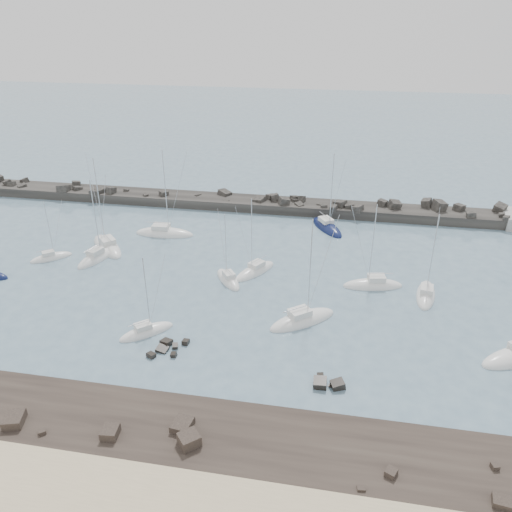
{
  "coord_description": "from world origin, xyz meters",
  "views": [
    {
      "loc": [
        14.16,
        -53.32,
        35.8
      ],
      "look_at": [
        2.35,
        12.0,
        2.57
      ],
      "focal_mm": 35.0,
      "sensor_mm": 36.0,
      "label": 1
    }
  ],
  "objects_px": {
    "sailboat_7": "(302,320)",
    "sailboat_13": "(51,258)",
    "sailboat_14": "(146,332)",
    "sailboat_9": "(373,286)",
    "sailboat_5": "(228,280)",
    "sailboat_8": "(327,228)",
    "sailboat_4": "(164,234)",
    "sailboat_3": "(98,258)",
    "sailboat_10": "(426,295)",
    "sailboat_1": "(107,247)",
    "sailboat_6": "(255,271)"
  },
  "relations": [
    {
      "from": "sailboat_4",
      "to": "sailboat_5",
      "type": "xyz_separation_m",
      "value": [
        14.77,
        -14.1,
        -0.01
      ]
    },
    {
      "from": "sailboat_4",
      "to": "sailboat_7",
      "type": "bearing_deg",
      "value": -40.65
    },
    {
      "from": "sailboat_9",
      "to": "sailboat_14",
      "type": "relative_size",
      "value": 1.23
    },
    {
      "from": "sailboat_9",
      "to": "sailboat_4",
      "type": "bearing_deg",
      "value": 161.25
    },
    {
      "from": "sailboat_9",
      "to": "sailboat_10",
      "type": "distance_m",
      "value": 7.25
    },
    {
      "from": "sailboat_5",
      "to": "sailboat_9",
      "type": "bearing_deg",
      "value": 5.66
    },
    {
      "from": "sailboat_7",
      "to": "sailboat_8",
      "type": "relative_size",
      "value": 1.0
    },
    {
      "from": "sailboat_6",
      "to": "sailboat_13",
      "type": "xyz_separation_m",
      "value": [
        -32.63,
        -1.3,
        -0.01
      ]
    },
    {
      "from": "sailboat_5",
      "to": "sailboat_8",
      "type": "height_order",
      "value": "sailboat_8"
    },
    {
      "from": "sailboat_9",
      "to": "sailboat_7",
      "type": "bearing_deg",
      "value": -130.45
    },
    {
      "from": "sailboat_10",
      "to": "sailboat_14",
      "type": "relative_size",
      "value": 1.16
    },
    {
      "from": "sailboat_9",
      "to": "sailboat_8",
      "type": "bearing_deg",
      "value": 110.84
    },
    {
      "from": "sailboat_14",
      "to": "sailboat_9",
      "type": "bearing_deg",
      "value": 30.96
    },
    {
      "from": "sailboat_4",
      "to": "sailboat_13",
      "type": "height_order",
      "value": "sailboat_4"
    },
    {
      "from": "sailboat_9",
      "to": "sailboat_13",
      "type": "bearing_deg",
      "value": -179.88
    },
    {
      "from": "sailboat_10",
      "to": "sailboat_3",
      "type": "bearing_deg",
      "value": 176.9
    },
    {
      "from": "sailboat_5",
      "to": "sailboat_9",
      "type": "xyz_separation_m",
      "value": [
        20.72,
        2.06,
        0.01
      ]
    },
    {
      "from": "sailboat_5",
      "to": "sailboat_14",
      "type": "height_order",
      "value": "sailboat_5"
    },
    {
      "from": "sailboat_6",
      "to": "sailboat_9",
      "type": "relative_size",
      "value": 0.95
    },
    {
      "from": "sailboat_1",
      "to": "sailboat_13",
      "type": "bearing_deg",
      "value": -142.45
    },
    {
      "from": "sailboat_1",
      "to": "sailboat_13",
      "type": "height_order",
      "value": "sailboat_1"
    },
    {
      "from": "sailboat_8",
      "to": "sailboat_10",
      "type": "distance_m",
      "value": 25.86
    },
    {
      "from": "sailboat_3",
      "to": "sailboat_9",
      "type": "relative_size",
      "value": 1.02
    },
    {
      "from": "sailboat_7",
      "to": "sailboat_9",
      "type": "bearing_deg",
      "value": 49.55
    },
    {
      "from": "sailboat_7",
      "to": "sailboat_13",
      "type": "distance_m",
      "value": 42.24
    },
    {
      "from": "sailboat_1",
      "to": "sailboat_14",
      "type": "distance_m",
      "value": 26.7
    },
    {
      "from": "sailboat_3",
      "to": "sailboat_6",
      "type": "bearing_deg",
      "value": -0.25
    },
    {
      "from": "sailboat_3",
      "to": "sailboat_5",
      "type": "xyz_separation_m",
      "value": [
        22.0,
        -3.36,
        -0.01
      ]
    },
    {
      "from": "sailboat_8",
      "to": "sailboat_9",
      "type": "height_order",
      "value": "sailboat_8"
    },
    {
      "from": "sailboat_6",
      "to": "sailboat_3",
      "type": "bearing_deg",
      "value": 179.75
    },
    {
      "from": "sailboat_10",
      "to": "sailboat_5",
      "type": "bearing_deg",
      "value": -178.64
    },
    {
      "from": "sailboat_5",
      "to": "sailboat_14",
      "type": "relative_size",
      "value": 1.01
    },
    {
      "from": "sailboat_1",
      "to": "sailboat_4",
      "type": "bearing_deg",
      "value": 42.13
    },
    {
      "from": "sailboat_7",
      "to": "sailboat_3",
      "type": "bearing_deg",
      "value": 160.46
    },
    {
      "from": "sailboat_10",
      "to": "sailboat_8",
      "type": "bearing_deg",
      "value": 124.61
    },
    {
      "from": "sailboat_8",
      "to": "sailboat_3",
      "type": "bearing_deg",
      "value": -152.14
    },
    {
      "from": "sailboat_6",
      "to": "sailboat_10",
      "type": "xyz_separation_m",
      "value": [
        24.47,
        -2.59,
        0.01
      ]
    },
    {
      "from": "sailboat_3",
      "to": "sailboat_5",
      "type": "height_order",
      "value": "sailboat_3"
    },
    {
      "from": "sailboat_1",
      "to": "sailboat_8",
      "type": "xyz_separation_m",
      "value": [
        35.42,
        14.63,
        -0.01
      ]
    },
    {
      "from": "sailboat_1",
      "to": "sailboat_14",
      "type": "bearing_deg",
      "value": -54.85
    },
    {
      "from": "sailboat_10",
      "to": "sailboat_13",
      "type": "bearing_deg",
      "value": 178.71
    },
    {
      "from": "sailboat_1",
      "to": "sailboat_13",
      "type": "distance_m",
      "value": 8.81
    },
    {
      "from": "sailboat_3",
      "to": "sailboat_13",
      "type": "height_order",
      "value": "sailboat_3"
    },
    {
      "from": "sailboat_4",
      "to": "sailboat_9",
      "type": "bearing_deg",
      "value": -18.75
    },
    {
      "from": "sailboat_8",
      "to": "sailboat_14",
      "type": "height_order",
      "value": "sailboat_8"
    },
    {
      "from": "sailboat_7",
      "to": "sailboat_8",
      "type": "xyz_separation_m",
      "value": [
        1.5,
        30.52,
        -0.01
      ]
    },
    {
      "from": "sailboat_1",
      "to": "sailboat_8",
      "type": "bearing_deg",
      "value": 22.43
    },
    {
      "from": "sailboat_1",
      "to": "sailboat_6",
      "type": "relative_size",
      "value": 1.26
    },
    {
      "from": "sailboat_1",
      "to": "sailboat_8",
      "type": "height_order",
      "value": "sailboat_1"
    },
    {
      "from": "sailboat_8",
      "to": "sailboat_4",
      "type": "bearing_deg",
      "value": -164.32
    }
  ]
}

